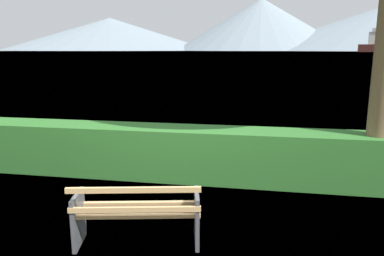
# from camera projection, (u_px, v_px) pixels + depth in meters

# --- Properties ---
(ground_plane) EXTENTS (1400.00, 1400.00, 0.00)m
(ground_plane) POSITION_uv_depth(u_px,v_px,m) (139.00, 242.00, 4.81)
(ground_plane) COLOR olive
(water_surface) EXTENTS (620.00, 620.00, 0.00)m
(water_surface) POSITION_uv_depth(u_px,v_px,m) (259.00, 52.00, 299.86)
(water_surface) COLOR #7A99A8
(water_surface) RESTS_ON ground_plane
(park_bench) EXTENTS (1.65, 0.87, 0.87)m
(park_bench) POSITION_uv_depth(u_px,v_px,m) (137.00, 214.00, 4.66)
(park_bench) COLOR tan
(park_bench) RESTS_ON ground_plane
(hedge_row) EXTENTS (11.05, 0.82, 0.98)m
(hedge_row) POSITION_uv_depth(u_px,v_px,m) (180.00, 153.00, 7.14)
(hedge_row) COLOR #2D6B28
(hedge_row) RESTS_ON ground_plane
(distant_hills) EXTENTS (789.35, 403.06, 74.81)m
(distant_hills) POSITION_uv_depth(u_px,v_px,m) (282.00, 28.00, 550.04)
(distant_hills) COLOR gray
(distant_hills) RESTS_ON ground_plane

